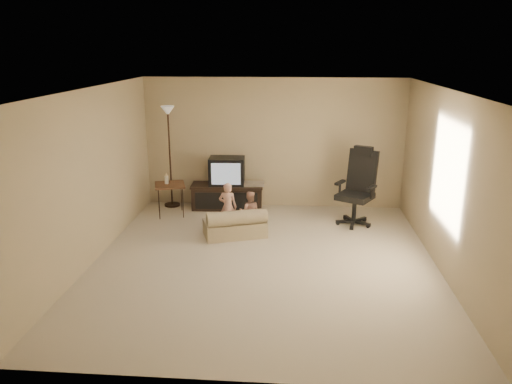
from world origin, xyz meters
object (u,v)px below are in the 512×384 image
(side_table, at_px, (170,185))
(toddler_left, at_px, (228,207))
(toddler_right, at_px, (250,212))
(tv_stand, at_px, (227,187))
(floor_lamp, at_px, (169,134))
(child_sofa, at_px, (235,225))
(office_chair, at_px, (357,197))

(side_table, xyz_separation_m, toddler_left, (1.19, -0.75, -0.15))
(toddler_right, bearing_deg, toddler_left, -4.76)
(tv_stand, bearing_deg, floor_lamp, 174.04)
(floor_lamp, relative_size, toddler_left, 2.31)
(floor_lamp, distance_m, child_sofa, 2.48)
(side_table, xyz_separation_m, child_sofa, (1.35, -1.02, -0.38))
(child_sofa, height_order, toddler_left, toddler_left)
(office_chair, height_order, child_sofa, office_chair)
(floor_lamp, xyz_separation_m, child_sofa, (1.46, -1.57, -1.24))
(office_chair, distance_m, toddler_right, 1.95)
(child_sofa, distance_m, toddler_left, 0.38)
(tv_stand, xyz_separation_m, side_table, (-1.02, -0.49, 0.16))
(office_chair, relative_size, toddler_right, 1.92)
(child_sofa, distance_m, toddler_right, 0.36)
(office_chair, xyz_separation_m, toddler_left, (-2.23, -0.55, -0.07))
(side_table, distance_m, toddler_right, 1.76)
(side_table, xyz_separation_m, floor_lamp, (-0.11, 0.55, 0.86))
(office_chair, height_order, floor_lamp, floor_lamp)
(office_chair, bearing_deg, floor_lamp, -161.93)
(tv_stand, distance_m, floor_lamp, 1.52)
(side_table, xyz_separation_m, toddler_right, (1.56, -0.77, -0.22))
(toddler_right, bearing_deg, tv_stand, -69.20)
(side_table, relative_size, child_sofa, 0.72)
(side_table, bearing_deg, office_chair, -3.42)
(tv_stand, bearing_deg, office_chair, -19.21)
(toddler_left, bearing_deg, toddler_right, -176.11)
(toddler_right, bearing_deg, child_sofa, 47.09)
(side_table, relative_size, toddler_right, 1.13)
(child_sofa, bearing_deg, tv_stand, 83.40)
(child_sofa, bearing_deg, side_table, 123.89)
(office_chair, distance_m, child_sofa, 2.24)
(toddler_left, bearing_deg, side_table, -26.34)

